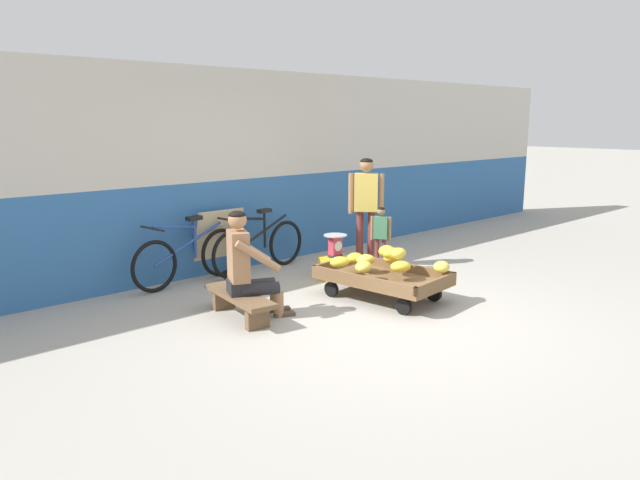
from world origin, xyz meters
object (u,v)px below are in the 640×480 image
Objects in this scene: vendor_seated at (247,265)px; customer_adult at (366,200)px; banana_cart at (382,279)px; weighing_scale at (335,245)px; sign_board at (218,242)px; bicycle_near_left at (189,257)px; low_bench at (240,300)px; bicycle_far_left at (259,246)px; customer_child at (381,232)px; plastic_crate at (335,268)px.

customer_adult is (2.51, 0.67, 0.38)m from vendor_seated.
banana_cart is 5.07× the size of weighing_scale.
banana_cart is at bearing -71.99° from sign_board.
vendor_seated is 1.30× the size of sign_board.
weighing_scale is 1.86m from bicycle_near_left.
low_bench is 0.68× the size of bicycle_far_left.
sign_board is at bearing 108.01° from banana_cart.
banana_cart is at bearing -18.87° from low_bench.
sign_board reaches higher than low_bench.
low_bench is 1.27× the size of customer_child.
sign_board is at bearing 126.39° from weighing_scale.
weighing_scale is at bearing 13.63° from low_bench.
banana_cart is 1.33× the size of vendor_seated.
bicycle_far_left is at bearing 115.44° from weighing_scale.
weighing_scale is at bearing 15.31° from vendor_seated.
bicycle_far_left is (1.35, 1.44, 0.15)m from low_bench.
banana_cart is 1.69m from customer_adult.
sign_board is at bearing 63.16° from low_bench.
vendor_seated is 1.81m from weighing_scale.
banana_cart is 1.32m from customer_child.
vendor_seated reaches higher than customer_child.
plastic_crate is 0.30m from weighing_scale.
vendor_seated is 1.95m from bicycle_far_left.
low_bench is 0.38m from vendor_seated.
banana_cart is 1.73× the size of sign_board.
low_bench is 1.87m from plastic_crate.
customer_child is at bearing -9.64° from weighing_scale.
low_bench is 2.78m from customer_adult.
bicycle_near_left is (-1.50, 1.10, -0.10)m from weighing_scale.
bicycle_far_left reaches higher than low_bench.
customer_child is at bearing 42.65° from banana_cart.
customer_child reaches higher than low_bench.
banana_cart is at bearing -137.35° from customer_child.
vendor_seated is at bearing -164.69° from weighing_scale.
vendor_seated reaches higher than sign_board.
plastic_crate is 1.12m from bicycle_far_left.
customer_child is at bearing -9.73° from plastic_crate.
bicycle_far_left is (-0.47, 0.99, 0.20)m from plastic_crate.
bicycle_far_left is at bearing 137.19° from customer_child.
vendor_seated is 3.80× the size of weighing_scale.
bicycle_near_left is 1.88× the size of sign_board.
bicycle_far_left is at bearing 97.65° from banana_cart.
sign_board is at bearing 65.77° from vendor_seated.
customer_child reaches higher than plastic_crate.
bicycle_far_left is 1.85× the size of customer_child.
bicycle_far_left is 1.88× the size of sign_board.
vendor_seated is 0.75× the size of customer_adult.
low_bench is at bearing -166.37° from weighing_scale.
weighing_scale is 1.60m from sign_board.
vendor_seated reaches higher than banana_cart.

